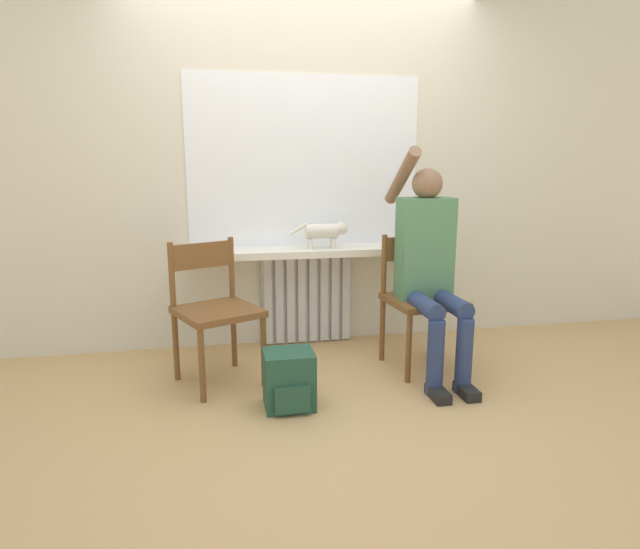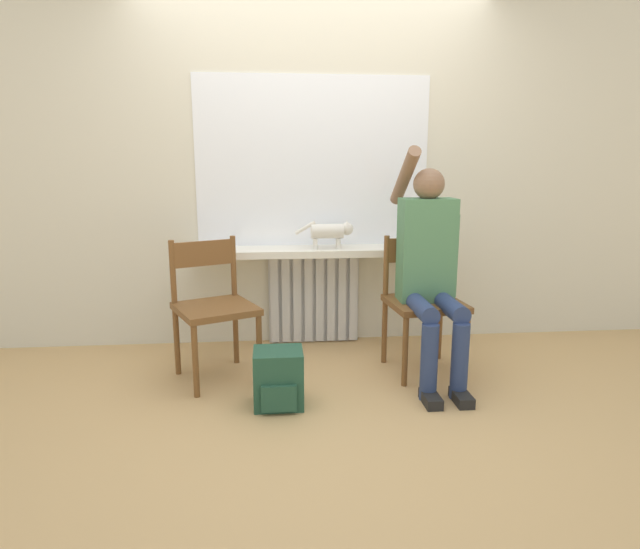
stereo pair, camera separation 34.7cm
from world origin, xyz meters
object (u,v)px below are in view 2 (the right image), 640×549
object	(u,v)px
person	(430,264)
backpack	(278,379)
chair_left	(213,305)
chair_right	(423,300)
cat	(331,231)

from	to	relation	value
person	backpack	distance (m)	1.17
person	chair_left	bearing A→B (deg)	175.64
chair_right	backpack	world-z (taller)	chair_right
cat	backpack	size ratio (longest dim) A/B	1.30
chair_right	cat	world-z (taller)	cat
chair_left	person	xyz separation A→B (m)	(1.34, -0.10, 0.26)
chair_left	backpack	world-z (taller)	chair_left
person	cat	world-z (taller)	person
chair_right	cat	distance (m)	0.83
backpack	chair_right	bearing A→B (deg)	25.79
cat	person	bearing A→B (deg)	-46.74
chair_left	backpack	xyz separation A→B (m)	(0.39, -0.45, -0.31)
chair_left	person	distance (m)	1.37
chair_left	person	world-z (taller)	person
cat	chair_left	bearing A→B (deg)	-148.59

